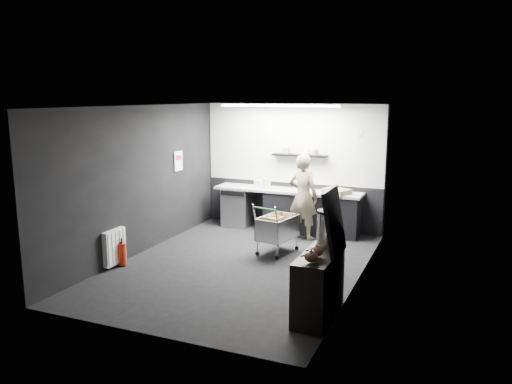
% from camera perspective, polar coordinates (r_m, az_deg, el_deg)
% --- Properties ---
extents(floor, '(5.50, 5.50, 0.00)m').
position_cam_1_polar(floor, '(8.68, -1.74, -8.33)').
color(floor, black).
rests_on(floor, ground).
extents(ceiling, '(5.50, 5.50, 0.00)m').
position_cam_1_polar(ceiling, '(8.19, -1.85, 9.79)').
color(ceiling, silver).
rests_on(ceiling, wall_back).
extents(wall_back, '(5.50, 0.00, 5.50)m').
position_cam_1_polar(wall_back, '(10.86, 4.18, 2.91)').
color(wall_back, black).
rests_on(wall_back, floor).
extents(wall_front, '(5.50, 0.00, 5.50)m').
position_cam_1_polar(wall_front, '(5.99, -12.69, -3.99)').
color(wall_front, black).
rests_on(wall_front, floor).
extents(wall_left, '(0.00, 5.50, 5.50)m').
position_cam_1_polar(wall_left, '(9.32, -13.08, 1.31)').
color(wall_left, black).
rests_on(wall_left, floor).
extents(wall_right, '(0.00, 5.50, 5.50)m').
position_cam_1_polar(wall_right, '(7.74, 11.83, -0.58)').
color(wall_right, black).
rests_on(wall_right, floor).
extents(kitchen_wall_panel, '(3.95, 0.02, 1.70)m').
position_cam_1_polar(kitchen_wall_panel, '(10.79, 4.18, 5.53)').
color(kitchen_wall_panel, silver).
rests_on(kitchen_wall_panel, wall_back).
extents(dado_panel, '(3.95, 0.02, 1.00)m').
position_cam_1_polar(dado_panel, '(11.00, 4.09, -1.49)').
color(dado_panel, black).
rests_on(dado_panel, wall_back).
extents(floating_shelf, '(1.20, 0.22, 0.04)m').
position_cam_1_polar(floating_shelf, '(10.65, 5.00, 4.20)').
color(floating_shelf, black).
rests_on(floating_shelf, wall_back).
extents(wall_clock, '(0.20, 0.03, 0.20)m').
position_cam_1_polar(wall_clock, '(10.40, 11.58, 6.79)').
color(wall_clock, white).
rests_on(wall_clock, wall_back).
extents(poster, '(0.02, 0.30, 0.40)m').
position_cam_1_polar(poster, '(10.35, -8.87, 3.53)').
color(poster, white).
rests_on(poster, wall_left).
extents(poster_red_band, '(0.02, 0.22, 0.10)m').
position_cam_1_polar(poster_red_band, '(10.34, -8.86, 3.91)').
color(poster_red_band, red).
rests_on(poster_red_band, poster).
extents(radiator, '(0.10, 0.50, 0.60)m').
position_cam_1_polar(radiator, '(8.81, -15.88, -6.06)').
color(radiator, white).
rests_on(radiator, wall_left).
extents(ceiling_strip, '(2.40, 0.20, 0.04)m').
position_cam_1_polar(ceiling_strip, '(9.91, 2.62, 9.82)').
color(ceiling_strip, white).
rests_on(ceiling_strip, ceiling).
extents(prep_counter, '(3.20, 0.61, 0.90)m').
position_cam_1_polar(prep_counter, '(10.68, 4.24, -2.10)').
color(prep_counter, black).
rests_on(prep_counter, floor).
extents(person, '(0.70, 0.53, 1.74)m').
position_cam_1_polar(person, '(10.07, 5.41, -0.53)').
color(person, '#C0B798').
rests_on(person, floor).
extents(shopping_cart, '(0.67, 0.95, 0.94)m').
position_cam_1_polar(shopping_cart, '(9.21, 2.46, -4.30)').
color(shopping_cart, silver).
rests_on(shopping_cart, floor).
extents(sideboard, '(0.49, 1.14, 1.71)m').
position_cam_1_polar(sideboard, '(6.68, 7.34, -9.48)').
color(sideboard, black).
rests_on(sideboard, floor).
extents(fire_extinguisher, '(0.14, 0.14, 0.47)m').
position_cam_1_polar(fire_extinguisher, '(8.86, -15.05, -6.77)').
color(fire_extinguisher, red).
rests_on(fire_extinguisher, floor).
extents(cardboard_box, '(0.62, 0.56, 0.10)m').
position_cam_1_polar(cardboard_box, '(10.28, 9.20, 0.08)').
color(cardboard_box, olive).
rests_on(cardboard_box, prep_counter).
extents(pink_tub, '(0.20, 0.20, 0.20)m').
position_cam_1_polar(pink_tub, '(10.77, 1.15, 1.00)').
color(pink_tub, beige).
rests_on(pink_tub, prep_counter).
extents(white_container, '(0.21, 0.18, 0.17)m').
position_cam_1_polar(white_container, '(10.78, 0.40, 0.91)').
color(white_container, white).
rests_on(white_container, prep_counter).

